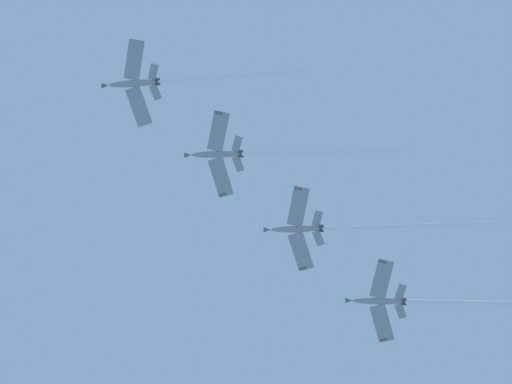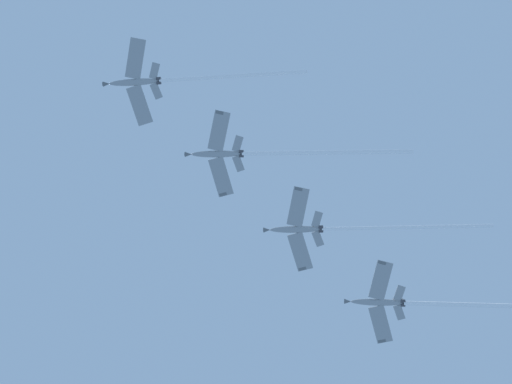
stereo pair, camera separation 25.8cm
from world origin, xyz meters
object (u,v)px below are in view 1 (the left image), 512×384
object	(u,v)px
jet_second	(262,153)
jet_third	(331,228)
jet_fourth	(434,302)
jet_lead	(164,81)

from	to	relation	value
jet_second	jet_third	xyz separation A→B (m)	(2.61, 22.95, -2.06)
jet_second	jet_third	distance (m)	23.19
jet_third	jet_fourth	distance (m)	28.52
jet_third	jet_second	bearing A→B (deg)	-96.49
jet_second	jet_fourth	bearing A→B (deg)	77.13
jet_lead	jet_fourth	world-z (taller)	jet_lead
jet_second	jet_fourth	distance (m)	51.44
jet_lead	jet_second	bearing A→B (deg)	72.55
jet_lead	jet_third	bearing A→B (deg)	77.56
jet_lead	jet_second	distance (m)	27.70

